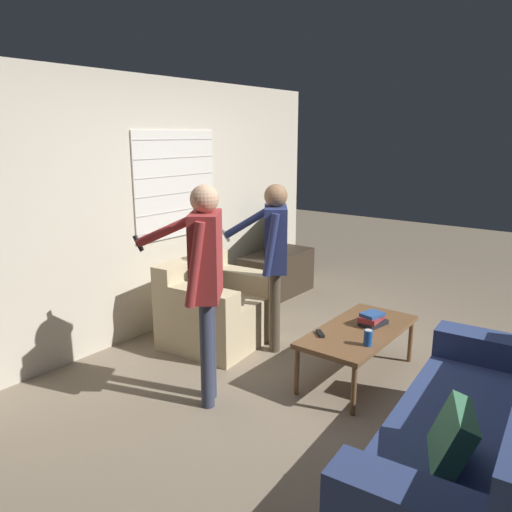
% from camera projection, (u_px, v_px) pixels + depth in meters
% --- Properties ---
extents(ground_plane, '(16.00, 16.00, 0.00)m').
position_uv_depth(ground_plane, '(325.00, 382.00, 4.13)').
color(ground_plane, '#7F705B').
extents(wall_back, '(5.20, 0.08, 2.55)m').
position_uv_depth(wall_back, '(154.00, 207.00, 5.03)').
color(wall_back, beige).
rests_on(wall_back, ground_plane).
extents(couch_blue, '(2.15, 0.99, 0.88)m').
position_uv_depth(couch_blue, '(479.00, 448.00, 2.74)').
color(couch_blue, navy).
rests_on(couch_blue, ground_plane).
extents(armchair_beige, '(1.04, 0.93, 0.81)m').
position_uv_depth(armchair_beige, '(215.00, 309.00, 4.89)').
color(armchair_beige, '#C6B289').
rests_on(armchair_beige, ground_plane).
extents(coffee_table, '(1.19, 0.57, 0.43)m').
position_uv_depth(coffee_table, '(359.00, 333.00, 4.14)').
color(coffee_table, brown).
rests_on(coffee_table, ground_plane).
extents(tv_stand, '(1.06, 0.47, 0.55)m').
position_uv_depth(tv_stand, '(277.00, 274.00, 6.31)').
color(tv_stand, '#33281E').
rests_on(tv_stand, ground_plane).
extents(tv, '(0.77, 0.60, 0.49)m').
position_uv_depth(tv, '(277.00, 234.00, 6.18)').
color(tv, '#2D2D33').
rests_on(tv, tv_stand).
extents(person_left_standing, '(0.50, 0.81, 1.66)m').
position_uv_depth(person_left_standing, '(204.00, 270.00, 3.59)').
color(person_left_standing, '#33384C').
rests_on(person_left_standing, ground_plane).
extents(person_right_standing, '(0.52, 0.78, 1.57)m').
position_uv_depth(person_right_standing, '(274.00, 247.00, 4.57)').
color(person_right_standing, '#4C4233').
rests_on(person_right_standing, ground_plane).
extents(book_stack, '(0.26, 0.19, 0.11)m').
position_uv_depth(book_stack, '(372.00, 319.00, 4.20)').
color(book_stack, black).
rests_on(book_stack, coffee_table).
extents(soda_can, '(0.07, 0.07, 0.13)m').
position_uv_depth(soda_can, '(368.00, 338.00, 3.79)').
color(soda_can, '#194C9E').
rests_on(soda_can, coffee_table).
extents(spare_remote, '(0.12, 0.12, 0.02)m').
position_uv_depth(spare_remote, '(320.00, 334.00, 4.00)').
color(spare_remote, black).
rests_on(spare_remote, coffee_table).
extents(floor_fan, '(0.35, 0.20, 0.44)m').
position_uv_depth(floor_fan, '(248.00, 299.00, 5.53)').
color(floor_fan, black).
rests_on(floor_fan, ground_plane).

